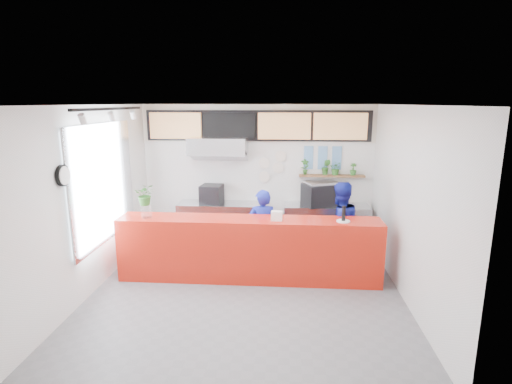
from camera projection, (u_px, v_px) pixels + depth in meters
The scene contains 46 objects.
floor at pixel (247, 289), 6.65m from camera, with size 5.00×5.00×0.00m, color slate.
ceiling at pixel (246, 105), 5.99m from camera, with size 5.00×5.00×0.00m, color silver.
wall_back at pixel (258, 174), 8.75m from camera, with size 5.00×5.00×0.00m, color white.
wall_left at pixel (94, 199), 6.50m from camera, with size 5.00×5.00×0.00m, color white.
wall_right at pixel (408, 204), 6.14m from camera, with size 5.00×5.00×0.00m, color white.
service_counter at pixel (249, 249), 6.92m from camera, with size 4.50×0.60×1.10m, color red.
cream_band at pixel (258, 123), 8.50m from camera, with size 5.00×0.02×0.80m, color beige.
prep_bench at pixel (220, 223), 8.75m from camera, with size 1.80×0.60×0.90m, color #B2B5BA.
panini_oven at pixel (212, 194), 8.62m from camera, with size 0.44×0.44×0.40m, color black.
extraction_hood at pixel (218, 146), 8.33m from camera, with size 1.20×0.70×0.35m, color #B2B5BA.
hood_lip at pixel (218, 155), 8.37m from camera, with size 1.20×0.70×0.08m, color #B2B5BA.
right_bench at pixel (326, 225), 8.58m from camera, with size 1.80×0.60×0.90m, color #B2B5BA.
espresso_machine at pixel (321, 194), 8.44m from camera, with size 0.72×0.51×0.46m, color black.
espresso_tray at pixel (321, 183), 8.39m from camera, with size 0.66×0.46×0.06m, color #B6B8BE.
herb_shelf at pixel (332, 176), 8.54m from camera, with size 1.40×0.18×0.04m, color brown.
menu_board_far_left at pixel (176, 126), 8.53m from camera, with size 1.10×0.10×0.55m, color tan.
menu_board_mid_left at pixel (229, 126), 8.45m from camera, with size 1.10×0.10×0.55m, color black.
menu_board_mid_right at pixel (284, 126), 8.36m from camera, with size 1.10×0.10×0.55m, color tan.
menu_board_far_right at pixel (340, 126), 8.28m from camera, with size 1.10×0.10×0.55m, color tan.
soffit at pixel (257, 126), 8.48m from camera, with size 4.80×0.04×0.65m, color black.
window_pane at pixel (103, 183), 6.75m from camera, with size 0.04×2.20×1.90m, color silver.
window_frame at pixel (104, 183), 6.75m from camera, with size 0.03×2.30×2.00m, color #B2B5BA.
wall_clock_rim at pixel (63, 176), 5.50m from camera, with size 0.30×0.30×0.05m, color black.
wall_clock_face at pixel (65, 176), 5.50m from camera, with size 0.26×0.26×0.02m, color white.
track_rail at pixel (111, 109), 6.16m from camera, with size 0.05×2.40×0.04m, color black.
dec_plate_a at pixel (264, 163), 8.66m from camera, with size 0.24×0.24×0.03m, color silver.
dec_plate_b at pixel (278, 168), 8.66m from camera, with size 0.24×0.24×0.03m, color silver.
dec_plate_c at pixel (264, 177), 8.72m from camera, with size 0.24×0.24×0.03m, color silver.
dec_plate_d at pixel (281, 156), 8.60m from camera, with size 0.24×0.24×0.03m, color silver.
photo_frame_a at pixel (309, 152), 8.54m from camera, with size 0.20×0.02×0.25m, color #598CBF.
photo_frame_b at pixel (323, 152), 8.52m from camera, with size 0.20×0.02×0.25m, color #598CBF.
photo_frame_c at pixel (337, 152), 8.50m from camera, with size 0.20×0.02×0.25m, color #598CBF.
photo_frame_d at pixel (308, 163), 8.60m from camera, with size 0.20×0.02×0.25m, color #598CBF.
photo_frame_e at pixel (322, 164), 8.58m from camera, with size 0.20×0.02×0.25m, color #598CBF.
photo_frame_f at pixel (336, 164), 8.56m from camera, with size 0.20×0.02×0.25m, color #598CBF.
staff_center at pixel (262, 230), 7.30m from camera, with size 0.55×0.36×1.51m, color navy.
staff_right at pixel (339, 226), 7.26m from camera, with size 0.81×0.63×1.65m, color navy.
herb_a at pixel (305, 167), 8.54m from camera, with size 0.18×0.12×0.34m, color #2E6824.
herb_b at pixel (326, 167), 8.51m from camera, with size 0.19×0.15×0.34m, color #2E6824.
herb_c at pixel (336, 168), 8.50m from camera, with size 0.26×0.22×0.29m, color #2E6824.
herb_d at pixel (353, 169), 8.48m from camera, with size 0.14×0.13×0.26m, color #2E6824.
glass_vase at pixel (146, 211), 6.84m from camera, with size 0.18×0.18×0.22m, color white.
basil_vase at pixel (145, 195), 6.78m from camera, with size 0.33×0.29×0.37m, color #2E6824.
napkin_holder at pixel (277, 216), 6.67m from camera, with size 0.18×0.11×0.16m, color white.
white_plate at pixel (343, 221), 6.62m from camera, with size 0.23×0.23×0.02m, color white.
pepper_mill at pixel (344, 214), 6.59m from camera, with size 0.06×0.06×0.25m, color black.
Camera 1 is at (0.61, -6.10, 3.04)m, focal length 28.00 mm.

